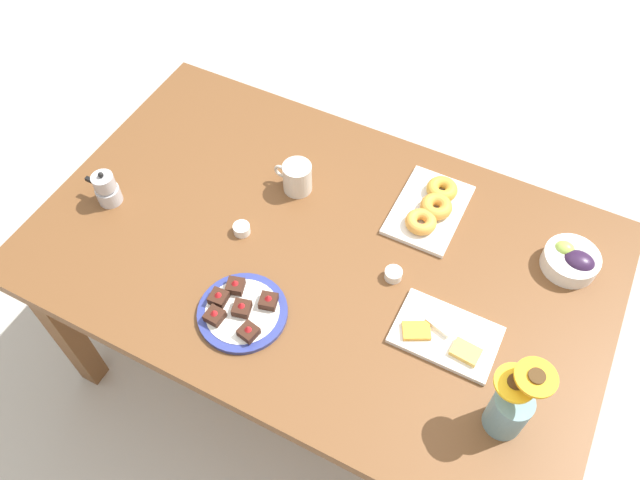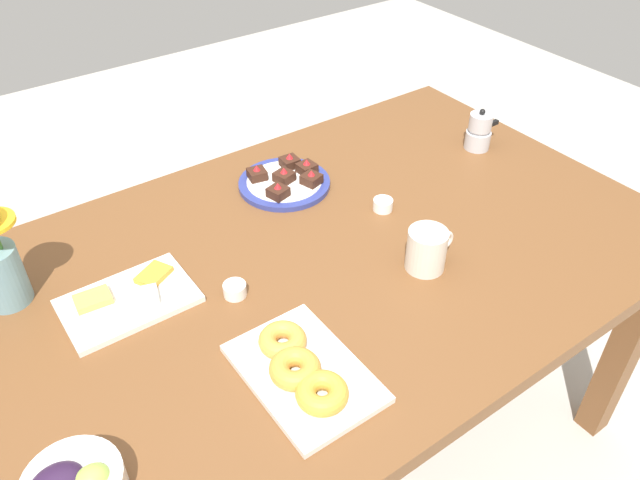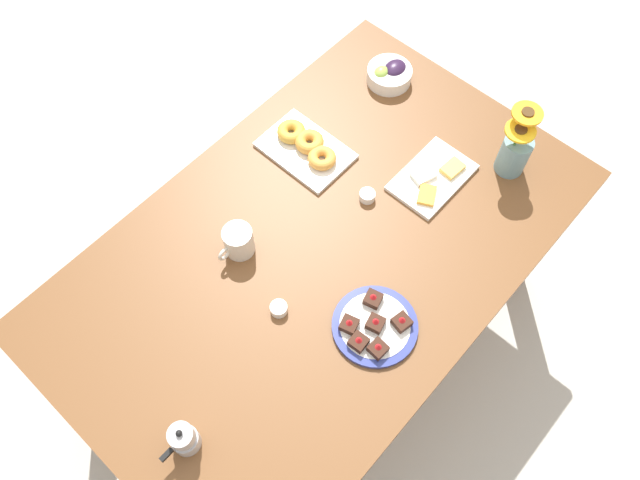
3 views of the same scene
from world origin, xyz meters
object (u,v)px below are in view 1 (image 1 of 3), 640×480
at_px(cheese_platter, 445,335).
at_px(jam_cup_berry, 393,274).
at_px(moka_pot, 107,189).
at_px(dessert_plate, 242,311).
at_px(flower_vase, 510,408).
at_px(jam_cup_honey, 242,229).
at_px(coffee_mug, 297,177).
at_px(grape_bowl, 571,260).
at_px(croissant_platter, 431,207).
at_px(dining_table, 320,265).

height_order(cheese_platter, jam_cup_berry, cheese_platter).
bearing_deg(moka_pot, dessert_plate, 164.47).
xyz_separation_m(jam_cup_berry, flower_vase, (-0.38, 0.25, 0.07)).
distance_m(cheese_platter, jam_cup_berry, 0.22).
bearing_deg(jam_cup_honey, cheese_platter, 175.43).
bearing_deg(flower_vase, coffee_mug, -28.53).
distance_m(grape_bowl, jam_cup_honey, 0.91).
xyz_separation_m(coffee_mug, jam_cup_berry, (-0.38, 0.16, -0.03)).
bearing_deg(cheese_platter, coffee_mug, -25.17).
height_order(jam_cup_honey, jam_cup_berry, same).
relative_size(croissant_platter, dessert_plate, 1.19).
height_order(coffee_mug, jam_cup_berry, coffee_mug).
bearing_deg(coffee_mug, grape_bowl, -173.65).
xyz_separation_m(croissant_platter, jam_cup_berry, (0.01, 0.26, -0.01)).
height_order(grape_bowl, cheese_platter, grape_bowl).
xyz_separation_m(dining_table, jam_cup_honey, (0.22, 0.05, 0.10)).
bearing_deg(grape_bowl, croissant_platter, -1.16).
distance_m(grape_bowl, moka_pot, 1.32).
bearing_deg(cheese_platter, jam_cup_berry, -29.28).
height_order(dining_table, grape_bowl, grape_bowl).
height_order(coffee_mug, moka_pot, moka_pot).
xyz_separation_m(coffee_mug, croissant_platter, (-0.39, -0.10, -0.03)).
bearing_deg(grape_bowl, jam_cup_berry, 31.15).
relative_size(jam_cup_berry, moka_pot, 0.40).
distance_m(jam_cup_berry, moka_pot, 0.86).
xyz_separation_m(cheese_platter, jam_cup_berry, (0.19, -0.11, 0.01)).
bearing_deg(coffee_mug, jam_cup_honey, 74.00).
xyz_separation_m(coffee_mug, jam_cup_honey, (0.06, 0.22, -0.03)).
distance_m(dessert_plate, moka_pot, 0.57).
distance_m(jam_cup_berry, flower_vase, 0.46).
distance_m(croissant_platter, flower_vase, 0.64).
bearing_deg(cheese_platter, grape_bowl, -122.42).
bearing_deg(croissant_platter, dining_table, 49.19).
relative_size(coffee_mug, flower_vase, 0.50).
bearing_deg(coffee_mug, croissant_platter, -166.07).
height_order(cheese_platter, flower_vase, flower_vase).
height_order(croissant_platter, flower_vase, flower_vase).
bearing_deg(jam_cup_honey, dessert_plate, 121.20).
bearing_deg(moka_pot, jam_cup_berry, -171.28).
xyz_separation_m(dining_table, grape_bowl, (-0.63, -0.25, 0.12)).
bearing_deg(jam_cup_berry, cheese_platter, 150.72).
height_order(jam_cup_honey, dessert_plate, dessert_plate).
bearing_deg(jam_cup_honey, coffee_mug, -106.00).
distance_m(croissant_platter, jam_cup_berry, 0.26).
bearing_deg(croissant_platter, jam_cup_honey, 34.77).
bearing_deg(grape_bowl, cheese_platter, 57.58).
bearing_deg(dessert_plate, jam_cup_berry, -137.33).
bearing_deg(cheese_platter, dessert_plate, 19.64).
relative_size(coffee_mug, jam_cup_honey, 2.52).
bearing_deg(croissant_platter, coffee_mug, 13.93).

